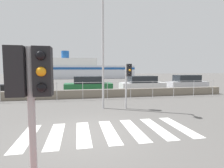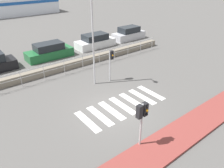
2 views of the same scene
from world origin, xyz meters
The scene contains 12 objects.
ground_plane centered at (0.00, 0.00, 0.00)m, with size 160.00×160.00×0.00m, color #565451.
crosswalk centered at (0.71, 0.00, 0.00)m, with size 5.85×2.40×0.01m.
seawall centered at (0.00, 7.49, 0.31)m, with size 23.69×0.55×0.62m.
harbor_fence centered at (0.00, 6.61, 0.85)m, with size 21.36×0.04×1.31m.
traffic_light_near centered at (-0.99, -3.30, 1.95)m, with size 0.58×0.41×2.49m.
traffic_light_far centered at (2.37, 3.33, 1.82)m, with size 0.34×0.32×2.47m.
streetlamp centered at (1.04, 3.54, 4.14)m, with size 0.32×0.88×6.83m.
ferry_boat centered at (-0.64, 37.54, 2.03)m, with size 26.28×6.61×6.54m.
parked_car_black centered at (-4.86, 11.10, 0.67)m, with size 4.42×1.80×1.57m.
parked_car_green centered at (0.67, 11.10, 0.64)m, with size 4.53×1.83×1.51m.
parked_car_white centered at (6.18, 11.10, 0.64)m, with size 4.50×1.86×1.51m.
parked_car_silver centered at (11.29, 11.10, 0.67)m, with size 4.23×1.73×1.57m.
Camera 1 is at (-0.35, -5.88, 2.18)m, focal length 28.00 mm.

